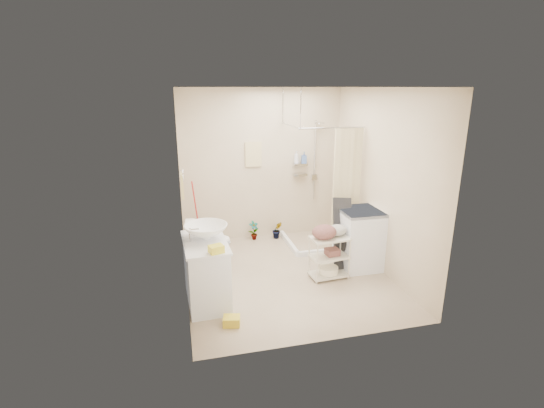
{
  "coord_description": "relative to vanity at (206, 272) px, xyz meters",
  "views": [
    {
      "loc": [
        -1.42,
        -4.97,
        2.6
      ],
      "look_at": [
        -0.15,
        0.25,
        1.0
      ],
      "focal_mm": 26.0,
      "sensor_mm": 36.0,
      "label": 1
    }
  ],
  "objects": [
    {
      "name": "floor",
      "position": [
        1.16,
        0.47,
        -0.4
      ],
      "size": [
        3.2,
        3.2,
        0.0
      ],
      "primitive_type": "plane",
      "color": "tan",
      "rests_on": "ground"
    },
    {
      "name": "ceiling",
      "position": [
        1.16,
        0.47,
        2.2
      ],
      "size": [
        2.8,
        3.2,
        0.04
      ],
      "primitive_type": "cube",
      "color": "silver",
      "rests_on": "ground"
    },
    {
      "name": "wall_back",
      "position": [
        1.16,
        2.07,
        0.9
      ],
      "size": [
        2.8,
        0.04,
        2.6
      ],
      "primitive_type": "cube",
      "color": "beige",
      "rests_on": "ground"
    },
    {
      "name": "wall_front",
      "position": [
        1.16,
        -1.13,
        0.9
      ],
      "size": [
        2.8,
        0.04,
        2.6
      ],
      "primitive_type": "cube",
      "color": "beige",
      "rests_on": "ground"
    },
    {
      "name": "wall_left",
      "position": [
        -0.24,
        0.47,
        0.9
      ],
      "size": [
        0.04,
        3.2,
        2.6
      ],
      "primitive_type": "cube",
      "color": "beige",
      "rests_on": "ground"
    },
    {
      "name": "wall_right",
      "position": [
        2.56,
        0.47,
        0.9
      ],
      "size": [
        0.04,
        3.2,
        2.6
      ],
      "primitive_type": "cube",
      "color": "beige",
      "rests_on": "ground"
    },
    {
      "name": "vanity",
      "position": [
        0.0,
        0.0,
        0.0
      ],
      "size": [
        0.56,
        0.94,
        0.81
      ],
      "primitive_type": "cube",
      "rotation": [
        0.0,
        0.0,
        0.05
      ],
      "color": "silver",
      "rests_on": "ground"
    },
    {
      "name": "sink",
      "position": [
        0.03,
        0.09,
        0.5
      ],
      "size": [
        0.57,
        0.57,
        0.18
      ],
      "primitive_type": "imported",
      "rotation": [
        0.0,
        0.0,
        -0.08
      ],
      "color": "white",
      "rests_on": "vanity"
    },
    {
      "name": "counter_basket",
      "position": [
        0.1,
        -0.37,
        0.45
      ],
      "size": [
        0.19,
        0.17,
        0.09
      ],
      "primitive_type": "cube",
      "rotation": [
        0.0,
        0.0,
        0.32
      ],
      "color": "yellow",
      "rests_on": "vanity"
    },
    {
      "name": "floor_basket",
      "position": [
        0.22,
        -0.6,
        -0.33
      ],
      "size": [
        0.31,
        0.26,
        0.15
      ],
      "primitive_type": "cube",
      "rotation": [
        0.0,
        0.0,
        -0.21
      ],
      "color": "yellow",
      "rests_on": "ground"
    },
    {
      "name": "toilet",
      "position": [
        0.12,
        1.14,
        -0.06
      ],
      "size": [
        0.7,
        0.44,
        0.68
      ],
      "primitive_type": "imported",
      "rotation": [
        0.0,
        0.0,
        1.48
      ],
      "color": "white",
      "rests_on": "ground"
    },
    {
      "name": "mop",
      "position": [
        -0.04,
        1.92,
        0.16
      ],
      "size": [
        0.13,
        0.13,
        1.14
      ],
      "primitive_type": null,
      "rotation": [
        0.0,
        0.0,
        0.2
      ],
      "color": "red",
      "rests_on": "ground"
    },
    {
      "name": "potted_plant_a",
      "position": [
        0.97,
        1.92,
        -0.24
      ],
      "size": [
        0.21,
        0.17,
        0.34
      ],
      "primitive_type": "imported",
      "rotation": [
        0.0,
        0.0,
        0.34
      ],
      "color": "maroon",
      "rests_on": "ground"
    },
    {
      "name": "potted_plant_b",
      "position": [
        1.39,
        1.88,
        -0.25
      ],
      "size": [
        0.18,
        0.15,
        0.31
      ],
      "primitive_type": "imported",
      "rotation": [
        0.0,
        0.0,
        -0.06
      ],
      "color": "brown",
      "rests_on": "ground"
    },
    {
      "name": "hanging_towel",
      "position": [
        1.01,
        2.05,
        1.1
      ],
      "size": [
        0.28,
        0.03,
        0.42
      ],
      "primitive_type": "cube",
      "color": "beige",
      "rests_on": "wall_back"
    },
    {
      "name": "towel_ring",
      "position": [
        -0.22,
        0.27,
        1.07
      ],
      "size": [
        0.04,
        0.22,
        0.34
      ],
      "primitive_type": null,
      "color": "#EAD886",
      "rests_on": "wall_left"
    },
    {
      "name": "tp_holder",
      "position": [
        -0.2,
        0.52,
        0.32
      ],
      "size": [
        0.08,
        0.12,
        0.14
      ],
      "primitive_type": null,
      "color": "silver",
      "rests_on": "wall_left"
    },
    {
      "name": "shower",
      "position": [
        2.01,
        1.52,
        0.65
      ],
      "size": [
        1.1,
        1.1,
        2.1
      ],
      "primitive_type": null,
      "color": "white",
      "rests_on": "ground"
    },
    {
      "name": "shampoo_bottle_a",
      "position": [
        1.76,
        2.01,
        1.02
      ],
      "size": [
        0.1,
        0.1,
        0.22
      ],
      "primitive_type": "imported",
      "rotation": [
        0.0,
        0.0,
        0.31
      ],
      "color": "silver",
      "rests_on": "shower"
    },
    {
      "name": "shampoo_bottle_b",
      "position": [
        1.91,
        2.01,
        1.01
      ],
      "size": [
        0.1,
        0.11,
        0.19
      ],
      "primitive_type": "imported",
      "rotation": [
        0.0,
        0.0,
        -0.23
      ],
      "color": "#405B94",
      "rests_on": "shower"
    },
    {
      "name": "washing_machine",
      "position": [
        2.3,
        0.49,
        0.04
      ],
      "size": [
        0.61,
        0.63,
        0.89
      ],
      "primitive_type": "cube",
      "rotation": [
        0.0,
        0.0,
        -0.01
      ],
      "color": "silver",
      "rests_on": "ground"
    },
    {
      "name": "laundry_rack",
      "position": [
        1.73,
        0.25,
        -0.04
      ],
      "size": [
        0.55,
        0.35,
        0.73
      ],
      "primitive_type": null,
      "rotation": [
        0.0,
        0.0,
        0.08
      ],
      "color": "beige",
      "rests_on": "ground"
    },
    {
      "name": "ironing_board",
      "position": [
        2.03,
        0.51,
        0.14
      ],
      "size": [
        0.32,
        0.15,
        1.09
      ],
      "primitive_type": null,
      "rotation": [
        0.0,
        0.0,
        0.19
      ],
      "color": "black",
      "rests_on": "ground"
    }
  ]
}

